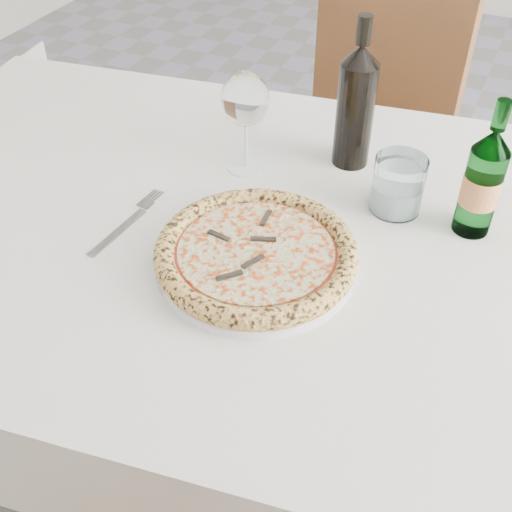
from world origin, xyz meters
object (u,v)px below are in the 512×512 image
object	(u,v)px
plate	(256,261)
pizza	(256,253)
wine_bottle	(356,105)
dining_table	(280,265)
wine_glass	(245,101)
beer_bottle	(483,182)
tumbler	(398,188)
chair_far	(362,121)

from	to	relation	value
plate	pizza	size ratio (longest dim) A/B	0.99
wine_bottle	pizza	bearing A→B (deg)	-96.58
dining_table	pizza	xyz separation A→B (m)	(-0.00, -0.10, 0.11)
plate	wine_glass	distance (m)	0.30
dining_table	wine_glass	xyz separation A→B (m)	(-0.13, 0.14, 0.21)
plate	pizza	xyz separation A→B (m)	(-0.00, 0.00, 0.02)
dining_table	wine_bottle	xyz separation A→B (m)	(0.04, 0.24, 0.20)
beer_bottle	wine_bottle	bearing A→B (deg)	155.30
plate	wine_bottle	distance (m)	0.36
pizza	wine_bottle	size ratio (longest dim) A/B	1.12
wine_bottle	tumbler	bearing A→B (deg)	-43.15
dining_table	pizza	distance (m)	0.15
chair_far	wine_bottle	size ratio (longest dim) A/B	3.37
tumbler	wine_glass	bearing A→B (deg)	178.01
beer_bottle	wine_bottle	world-z (taller)	wine_bottle
pizza	chair_far	bearing A→B (deg)	95.11
wine_glass	wine_bottle	distance (m)	0.20
beer_bottle	tumbler	bearing A→B (deg)	178.27
chair_far	plate	world-z (taller)	chair_far
dining_table	wine_bottle	bearing A→B (deg)	80.72
beer_bottle	chair_far	bearing A→B (deg)	118.79
plate	wine_bottle	bearing A→B (deg)	83.42
dining_table	chair_far	bearing A→B (deg)	95.75
chair_far	wine_glass	bearing A→B (deg)	-94.47
plate	pizza	distance (m)	0.02
chair_far	wine_glass	size ratio (longest dim) A/B	4.96
plate	dining_table	bearing A→B (deg)	90.00
dining_table	tumbler	size ratio (longest dim) A/B	17.44
chair_far	pizza	size ratio (longest dim) A/B	3.00
pizza	wine_bottle	distance (m)	0.35
dining_table	chair_far	world-z (taller)	chair_far
dining_table	pizza	size ratio (longest dim) A/B	5.48
pizza	beer_bottle	size ratio (longest dim) A/B	1.34
chair_far	pizza	distance (m)	0.92
tumbler	chair_far	bearing A→B (deg)	109.65
wine_glass	tumbler	xyz separation A→B (m)	(0.28, -0.01, -0.09)
dining_table	beer_bottle	bearing A→B (deg)	24.37
pizza	wine_glass	bearing A→B (deg)	118.21
wine_glass	beer_bottle	bearing A→B (deg)	-1.91
wine_glass	tumbler	distance (m)	0.30
dining_table	chair_far	size ratio (longest dim) A/B	1.82
chair_far	plate	bearing A→B (deg)	-84.89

